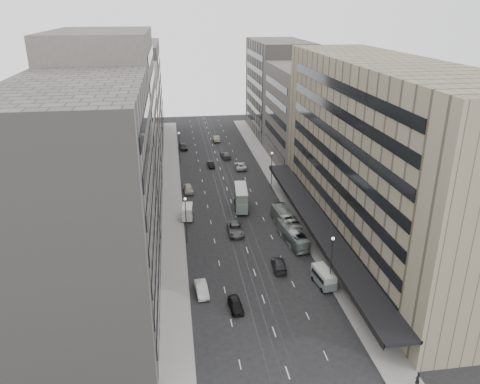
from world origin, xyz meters
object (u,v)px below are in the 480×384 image
bus_near (293,235)px  pedestrian (418,380)px  panel_van (187,212)px  bus_far (286,220)px  sedan_1 (202,289)px  sedan_0 (236,305)px  sedan_2 (236,229)px  vw_microbus (324,277)px  double_decker (241,197)px

bus_near → pedestrian: size_ratio=5.85×
panel_van → pedestrian: panel_van is taller
bus_far → sedan_1: size_ratio=2.50×
sedan_0 → pedestrian: bearing=-47.8°
bus_far → sedan_1: bus_far is taller
bus_near → sedan_2: (-9.09, 4.76, -0.60)m
sedan_1 → sedan_2: (7.24, 17.82, 0.06)m
sedan_0 → sedan_2: sedan_2 is taller
vw_microbus → sedan_1: bearing=170.9°
sedan_0 → sedan_1: size_ratio=0.91×
double_decker → vw_microbus: (7.70, -28.81, -0.97)m
pedestrian → sedan_0: bearing=-57.5°
sedan_0 → pedestrian: (17.05, -16.29, 0.31)m
pedestrian → sedan_1: bearing=-57.8°
double_decker → panel_van: 11.24m
panel_van → pedestrian: 50.73m
panel_van → pedestrian: bearing=-59.2°
double_decker → panel_van: double_decker is taller
bus_near → bus_far: 5.39m
double_decker → sedan_0: bearing=-94.1°
sedan_2 → pedestrian: 40.85m
bus_far → pedestrian: (4.81, -38.98, -0.57)m
double_decker → sedan_0: 33.16m
vw_microbus → sedan_2: size_ratio=0.85×
vw_microbus → panel_van: (-18.40, 25.49, 0.06)m
sedan_1 → bus_near: bearing=34.0°
vw_microbus → sedan_0: bearing=-171.6°
double_decker → sedan_2: (-2.55, -10.58, -1.58)m
vw_microbus → sedan_0: size_ratio=1.19×
bus_far → sedan_2: bearing=0.5°
vw_microbus → panel_van: 31.44m
panel_van → sedan_2: size_ratio=0.75×
bus_near → sedan_0: bearing=48.4°
bus_far → sedan_1: 24.73m
bus_far → panel_van: (-17.38, 6.64, -0.12)m
panel_van → sedan_0: size_ratio=1.06×
panel_van → pedestrian: (22.19, -45.62, -0.46)m
sedan_2 → bus_far: bearing=5.4°
sedan_0 → sedan_2: 22.28m
vw_microbus → sedan_0: (-13.26, -3.84, -0.71)m
sedan_0 → sedan_1: 5.99m
vw_microbus → sedan_1: vw_microbus is taller
sedan_1 → pedestrian: pedestrian is taller
bus_far → double_decker: double_decker is taller
bus_near → sedan_0: 21.13m
bus_far → sedan_2: (-9.23, -0.62, -0.78)m
panel_van → sedan_1: panel_van is taller
bus_near → panel_van: size_ratio=2.30×
panel_van → bus_far: bearing=-16.0°
sedan_2 → sedan_1: bearing=-110.5°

